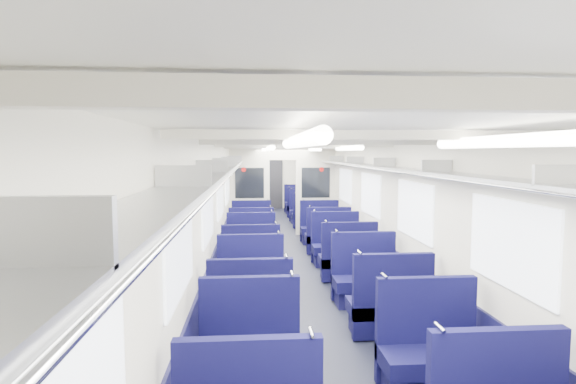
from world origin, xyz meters
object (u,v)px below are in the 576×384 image
seat_12 (251,265)px  seat_19 (320,230)px  seat_18 (251,230)px  seat_26 (252,205)px  seat_14 (251,249)px  seat_15 (336,248)px  seat_6 (250,355)px  end_door (273,183)px  seat_13 (348,262)px  seat_24 (252,208)px  seat_11 (365,281)px  seat_25 (301,208)px  seat_21 (309,217)px  seat_9 (389,309)px  seat_8 (250,317)px  seat_17 (328,239)px  seat_22 (252,213)px  seat_23 (305,212)px  seat_16 (251,239)px  seat_7 (430,356)px  bulkhead (283,189)px  seat_20 (252,218)px  seat_27 (297,204)px  seat_10 (251,285)px

seat_12 → seat_19: 3.79m
seat_18 → seat_19: 1.66m
seat_26 → seat_14: bearing=-90.0°
seat_14 → seat_15: bearing=0.1°
seat_6 → end_door: bearing=86.5°
seat_13 → seat_24: 7.85m
seat_14 → seat_11: bearing=-54.5°
seat_25 → seat_21: bearing=-90.0°
seat_9 → seat_14: size_ratio=1.00×
seat_12 → seat_19: size_ratio=1.00×
seat_8 → seat_11: bearing=38.3°
seat_21 → seat_9: bearing=-90.0°
seat_6 → seat_17: bearing=73.6°
seat_22 → seat_23: (1.66, 0.00, 0.00)m
seat_16 → seat_19: same height
end_door → seat_21: bearing=-80.0°
seat_9 → seat_12: bearing=126.4°
seat_7 → seat_9: (0.00, 1.27, 0.00)m
seat_6 → seat_17: same height
seat_7 → seat_25: size_ratio=1.00×
seat_16 → bulkhead: bearing=69.9°
seat_7 → seat_24: size_ratio=1.00×
seat_14 → seat_22: bearing=90.0°
seat_22 → seat_20: bearing=-90.0°
seat_20 → seat_12: bearing=-90.0°
seat_14 → seat_18: (0.00, 2.22, 0.00)m
seat_24 → seat_6: bearing=-90.0°
seat_12 → seat_15: bearing=37.2°
seat_11 → seat_27: size_ratio=1.00×
seat_10 → seat_21: same height
seat_11 → seat_23: 7.76m
seat_7 → seat_14: bearing=109.2°
seat_22 → seat_23: size_ratio=1.00×
seat_11 → seat_22: (-1.66, 7.76, 0.00)m
seat_7 → seat_27: size_ratio=1.00×
seat_13 → seat_27: 8.81m
seat_11 → seat_22: bearing=102.1°
seat_13 → seat_23: size_ratio=1.00×
seat_10 → seat_11: same height
seat_21 → seat_26: size_ratio=1.00×
seat_10 → seat_20: size_ratio=1.00×
seat_17 → seat_24: bearing=106.6°
seat_6 → seat_9: size_ratio=1.00×
end_door → seat_17: bearing=-84.1°
seat_15 → seat_27: same height
seat_18 → seat_13: bearing=-63.5°
seat_20 → seat_6: bearing=-90.0°
end_door → seat_22: 3.81m
seat_25 → seat_27: 1.13m
seat_14 → seat_23: 5.68m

